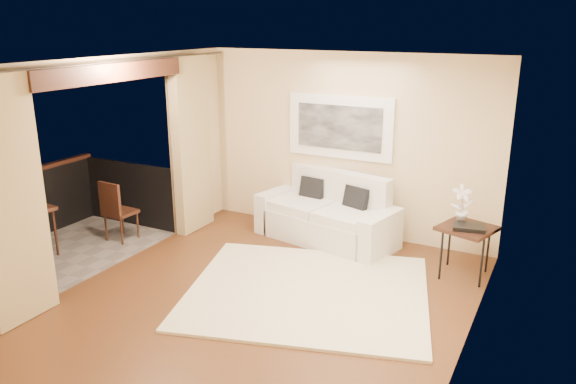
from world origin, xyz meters
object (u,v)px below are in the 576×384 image
Objects in this scene: side_table at (467,231)px; ice_bucket at (25,197)px; balcony_chair_far at (115,207)px; orchid at (462,204)px; sofa at (329,217)px; bistro_table at (25,214)px; balcony_chair_near at (8,229)px.

ice_bucket reaches higher than side_table.
ice_bucket is at bearing 52.03° from balcony_chair_far.
side_table is at bearing -45.24° from orchid.
sofa is at bearing 172.28° from orchid.
ice_bucket is at bearing -158.61° from orchid.
side_table is 1.06× the size of bistro_table.
sofa is at bearing 37.00° from bistro_table.
sofa is 2.07m from side_table.
orchid is (1.91, -0.26, 0.56)m from sofa.
ice_bucket is (-0.14, 0.15, 0.18)m from bistro_table.
balcony_chair_far is 1.19m from ice_bucket.
balcony_chair_near is at bearing -55.98° from ice_bucket.
orchid is at bearing 4.28° from sofa.
balcony_chair_far is (0.62, 1.02, -0.11)m from bistro_table.
bistro_table is 0.67× the size of balcony_chair_near.
balcony_chair_far is at bearing -164.97° from orchid.
bistro_table is at bearing -131.00° from sofa.
balcony_chair_far is 0.84× the size of balcony_chair_near.
orchid is at bearing -161.73° from balcony_chair_far.
balcony_chair_near is at bearing 79.94° from balcony_chair_far.
balcony_chair_near is at bearing -152.81° from side_table.
orchid is at bearing 17.83° from balcony_chair_near.
balcony_chair_near is 0.76m from ice_bucket.
bistro_table is 1.20m from balcony_chair_far.
sofa is 10.98× the size of ice_bucket.
side_table is (2.02, -0.37, 0.26)m from sofa.
side_table is 0.34m from orchid.
orchid reaches higher than ice_bucket.
balcony_chair_far is at bearing 65.88° from balcony_chair_near.
orchid is 5.73m from bistro_table.
orchid is 5.68m from balcony_chair_near.
ice_bucket is (-5.39, -2.11, -0.09)m from orchid.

